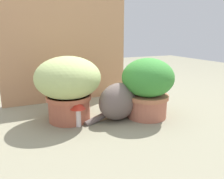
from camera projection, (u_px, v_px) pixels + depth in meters
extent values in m
plane|color=gray|center=(81.00, 122.00, 1.31)|extent=(6.00, 6.00, 0.00)
cube|color=tan|center=(66.00, 45.00, 1.64)|extent=(0.93, 0.03, 0.83)
cylinder|color=#AF5B43|center=(69.00, 108.00, 1.33)|extent=(0.24, 0.24, 0.15)
cylinder|color=#B55E44|center=(69.00, 97.00, 1.31)|extent=(0.26, 0.26, 0.02)
ellipsoid|color=#B2C477|center=(68.00, 78.00, 1.28)|extent=(0.37, 0.37, 0.24)
cylinder|color=#B66850|center=(147.00, 106.00, 1.38)|extent=(0.24, 0.24, 0.14)
cylinder|color=#B66E4C|center=(147.00, 96.00, 1.37)|extent=(0.26, 0.26, 0.02)
ellipsoid|color=#3B8C36|center=(148.00, 78.00, 1.34)|extent=(0.31, 0.31, 0.23)
ellipsoid|color=#685853|center=(118.00, 101.00, 1.33)|extent=(0.30, 0.24, 0.22)
ellipsoid|color=gray|center=(130.00, 100.00, 1.39)|extent=(0.10, 0.12, 0.11)
sphere|color=#685853|center=(132.00, 80.00, 1.37)|extent=(0.14, 0.14, 0.11)
cone|color=#685853|center=(129.00, 69.00, 1.38)|extent=(0.04, 0.04, 0.04)
cone|color=#685853|center=(136.00, 70.00, 1.33)|extent=(0.04, 0.04, 0.04)
cylinder|color=#685853|center=(98.00, 118.00, 1.31)|extent=(0.19, 0.09, 0.07)
cylinder|color=silver|center=(78.00, 118.00, 1.24)|extent=(0.03, 0.03, 0.10)
cone|color=red|center=(78.00, 105.00, 1.22)|extent=(0.09, 0.09, 0.04)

